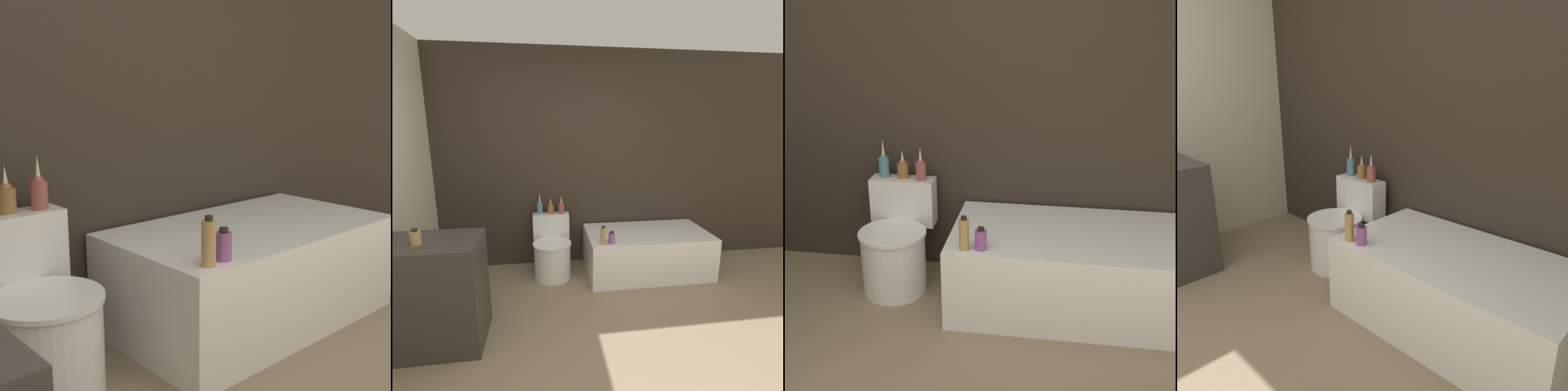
{
  "view_description": "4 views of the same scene",
  "coord_description": "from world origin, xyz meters",
  "views": [
    {
      "loc": [
        -1.16,
        -0.02,
        1.21
      ],
      "look_at": [
        0.35,
        1.66,
        0.73
      ],
      "focal_mm": 50.0,
      "sensor_mm": 36.0,
      "label": 1
    },
    {
      "loc": [
        -0.38,
        -1.51,
        1.72
      ],
      "look_at": [
        0.08,
        1.63,
        0.99
      ],
      "focal_mm": 28.0,
      "sensor_mm": 36.0,
      "label": 2
    },
    {
      "loc": [
        0.72,
        -1.27,
        1.9
      ],
      "look_at": [
        0.29,
        1.59,
        0.78
      ],
      "focal_mm": 50.0,
      "sensor_mm": 36.0,
      "label": 3
    },
    {
      "loc": [
        1.86,
        -0.04,
        1.52
      ],
      "look_at": [
        0.23,
        1.63,
        0.76
      ],
      "focal_mm": 35.0,
      "sensor_mm": 36.0,
      "label": 4
    }
  ],
  "objects": [
    {
      "name": "vase_silver",
      "position": [
        -0.31,
        2.06,
        0.75
      ],
      "size": [
        0.08,
        0.08,
        0.19
      ],
      "color": "olive",
      "rests_on": "toilet"
    },
    {
      "name": "shampoo_bottle_short",
      "position": [
        0.31,
        1.45,
        0.56
      ],
      "size": [
        0.07,
        0.07,
        0.13
      ],
      "color": "#8C4C8C",
      "rests_on": "bathtub"
    },
    {
      "name": "toilet",
      "position": [
        -0.31,
        1.82,
        0.28
      ],
      "size": [
        0.44,
        0.58,
        0.69
      ],
      "color": "white",
      "rests_on": "ground"
    },
    {
      "name": "shampoo_bottle_tall",
      "position": [
        0.21,
        1.44,
        0.6
      ],
      "size": [
        0.06,
        0.06,
        0.2
      ],
      "color": "tan",
      "rests_on": "bathtub"
    },
    {
      "name": "vanity_counter",
      "position": [
        -1.26,
        0.81,
        0.43
      ],
      "size": [
        0.73,
        0.54,
        0.87
      ],
      "color": "#38332D",
      "rests_on": "ground"
    },
    {
      "name": "bathtub",
      "position": [
        0.81,
        1.76,
        0.25
      ],
      "size": [
        1.42,
        0.8,
        0.5
      ],
      "color": "white",
      "rests_on": "ground"
    },
    {
      "name": "vase_gold",
      "position": [
        -0.44,
        2.06,
        0.77
      ],
      "size": [
        0.07,
        0.07,
        0.26
      ],
      "color": "teal",
      "rests_on": "toilet"
    },
    {
      "name": "vase_bronze",
      "position": [
        -0.18,
        2.04,
        0.76
      ],
      "size": [
        0.07,
        0.07,
        0.22
      ],
      "color": "#994C47",
      "rests_on": "toilet"
    },
    {
      "name": "wall_back_tiled",
      "position": [
        0.0,
        2.21,
        1.3
      ],
      "size": [
        6.4,
        0.06,
        2.6
      ],
      "color": "#332821",
      "rests_on": "ground_plane"
    },
    {
      "name": "soap_bottle_glass",
      "position": [
        -1.33,
        0.75,
        0.92
      ],
      "size": [
        0.08,
        0.08,
        0.12
      ],
      "color": "tan",
      "rests_on": "vanity_counter"
    }
  ]
}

